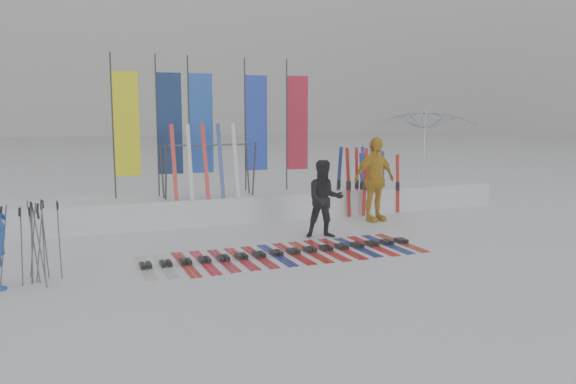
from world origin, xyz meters
name	(u,v)px	position (x,y,z in m)	size (l,w,h in m)	color
ground	(313,265)	(0.00, 0.00, 0.00)	(120.00, 120.00, 0.00)	white
snow_bank	(233,206)	(0.00, 4.60, 0.30)	(14.00, 1.60, 0.60)	white
person_black	(325,199)	(1.09, 1.84, 0.78)	(0.76, 0.59, 1.56)	black
person_yellow	(374,179)	(2.92, 3.01, 0.97)	(1.14, 0.48, 1.95)	#DB9F0E
tent_canopy	(425,153)	(6.14, 5.54, 1.33)	(2.91, 2.97, 2.67)	white
ski_row	(286,253)	(-0.16, 0.82, 0.03)	(4.99, 1.70, 0.07)	silver
pole_cluster	(35,243)	(-4.18, 0.69, 0.59)	(0.85, 0.70, 1.24)	#595B60
feather_flags	(212,124)	(-0.45, 4.78, 2.24)	(4.69, 0.22, 3.20)	#383A3F
ski_rack	(208,163)	(-0.69, 4.20, 1.38)	(2.04, 0.80, 1.23)	#383A3F
upright_skis	(366,181)	(3.33, 4.13, 0.80)	(1.58, 0.97, 1.68)	navy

